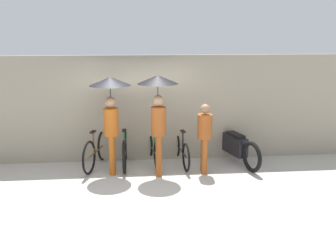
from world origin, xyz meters
TOP-DOWN VIEW (x-y plane):
  - ground_plane at (0.00, 0.00)m, footprint 30.00×30.00m
  - back_wall at (0.00, 1.68)m, footprint 11.26×0.12m
  - parked_bicycle_0 at (-0.98, 1.25)m, footprint 0.57×1.68m
  - parked_bicycle_1 at (-0.33, 1.25)m, footprint 0.44×1.74m
  - parked_bicycle_2 at (0.33, 1.34)m, footprint 0.44×1.72m
  - parked_bicycle_3 at (0.98, 1.29)m, footprint 0.44×1.71m
  - pedestrian_leading at (-0.60, 0.86)m, footprint 0.90×0.90m
  - pedestrian_center at (0.41, 0.67)m, footprint 0.87×0.87m
  - pedestrian_trailing at (1.42, 0.65)m, footprint 0.32×0.32m
  - motorcycle at (2.28, 1.28)m, footprint 0.83×2.07m

SIDE VIEW (x-z plane):
  - ground_plane at x=0.00m, z-range 0.00..0.00m
  - parked_bicycle_3 at x=0.98m, z-range -0.19..0.89m
  - parked_bicycle_2 at x=0.33m, z-range -0.12..0.84m
  - parked_bicycle_0 at x=-0.98m, z-range -0.11..0.88m
  - parked_bicycle_1 at x=-0.33m, z-range -0.16..0.94m
  - motorcycle at x=2.28m, z-range -0.06..0.86m
  - pedestrian_trailing at x=1.42m, z-range 0.12..1.67m
  - back_wall at x=0.00m, z-range 0.00..2.52m
  - pedestrian_leading at x=-0.60m, z-range 0.55..2.66m
  - pedestrian_center at x=0.41m, z-range 0.54..2.70m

